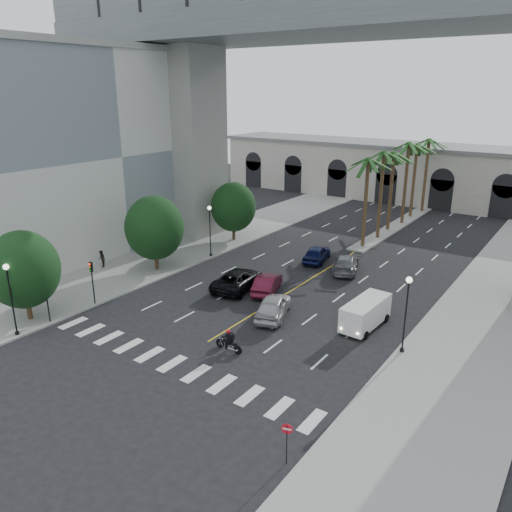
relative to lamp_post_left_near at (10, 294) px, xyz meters
The scene contains 31 objects.
ground 12.86m from the lamp_post_left_near, 23.68° to the left, with size 140.00×140.00×0.00m, color black.
sidewalk_left 20.56m from the lamp_post_left_near, 100.20° to the left, with size 8.00×100.00×0.15m, color gray.
sidewalk_right 33.27m from the lamp_post_left_near, 37.15° to the left, with size 8.00×100.00×0.15m, color gray.
median 44.59m from the lamp_post_left_near, 75.15° to the left, with size 2.00×24.00×0.20m, color gray.
building_left 24.14m from the lamp_post_left_near, 132.54° to the left, with size 16.50×32.50×20.60m.
pier_building 61.08m from the lamp_post_left_near, 79.24° to the left, with size 71.00×10.50×8.50m.
bridge 34.39m from the lamp_post_left_near, 61.23° to the left, with size 75.00×13.00×26.00m.
palm_a 35.40m from the lamp_post_left_near, 70.94° to the left, with size 3.20×3.20×10.30m.
palm_b 39.23m from the lamp_post_left_near, 72.73° to the left, with size 3.20×3.20×10.60m.
palm_c 42.88m from the lamp_post_left_near, 74.72° to the left, with size 3.20×3.20×10.10m.
palm_d 46.90m from the lamp_post_left_near, 75.60° to the left, with size 3.20×3.20×10.90m.
palm_e 50.64m from the lamp_post_left_near, 77.01° to the left, with size 3.20×3.20×10.40m.
palm_f 54.61m from the lamp_post_left_near, 77.65° to the left, with size 3.20×3.20×10.70m.
street_tree_near 2.68m from the lamp_post_left_near, 128.66° to the left, with size 5.20×5.20×6.89m.
street_tree_mid 15.12m from the lamp_post_left_near, 96.09° to the left, with size 5.44×5.44×7.21m.
street_tree_far 27.06m from the lamp_post_left_near, 93.39° to the left, with size 5.04×5.04×6.68m.
lamp_post_left_near is the anchor object (origin of this frame).
lamp_post_left_far 21.00m from the lamp_post_left_near, 90.00° to the left, with size 0.40×0.40×5.35m.
lamp_post_right 26.25m from the lamp_post_left_near, 29.69° to the left, with size 0.40×0.40×5.35m.
traffic_signal_near 2.60m from the lamp_post_left_near, 87.71° to the left, with size 0.25×0.18×3.65m.
traffic_signal_far 6.54m from the lamp_post_left_near, 89.12° to the left, with size 0.25×0.18×3.65m.
motorcycle_rider 15.25m from the lamp_post_left_near, 27.04° to the left, with size 2.14×0.58×1.54m.
car_a 18.37m from the lamp_post_left_near, 44.91° to the left, with size 2.03×5.04×1.72m, color #A6A5A9.
car_b 19.44m from the lamp_post_left_near, 59.12° to the left, with size 1.64×4.71×1.55m, color #4B0F21.
car_c 17.59m from the lamp_post_left_near, 65.22° to the left, with size 2.74×5.94×1.65m, color black.
car_d 28.43m from the lamp_post_left_near, 62.39° to the left, with size 2.19×5.38×1.56m, color slate.
car_e 27.80m from the lamp_post_left_near, 69.86° to the left, with size 1.92×4.78×1.63m, color #0D1440.
cargo_van 24.61m from the lamp_post_left_near, 38.13° to the left, with size 2.16×4.93×2.06m.
pedestrian_a 8.62m from the lamp_post_left_near, 129.72° to the left, with size 0.71×0.47×1.95m, color black.
pedestrian_b 14.13m from the lamp_post_left_near, 117.11° to the left, with size 0.80×0.62×1.64m, color black.
do_not_enter_sign 21.96m from the lamp_post_left_near, ahead, with size 0.51×0.20×2.17m.
Camera 1 is at (20.05, -21.05, 16.41)m, focal length 35.00 mm.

